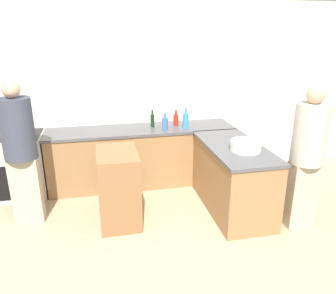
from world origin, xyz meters
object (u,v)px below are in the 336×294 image
island_table (119,187)px  vinegar_bottle_clear (165,121)px  water_bottle_blue (165,123)px  person_by_range (21,150)px  hot_sauce_bottle (176,119)px  mixing_bowl (246,146)px  wine_bottle_dark (152,120)px  range_oven (21,165)px  dish_soap_bottle (186,120)px  person_at_peninsula (307,154)px

island_table → vinegar_bottle_clear: size_ratio=3.97×
water_bottle_blue → person_by_range: size_ratio=0.14×
hot_sauce_bottle → vinegar_bottle_clear: (-0.18, -0.06, -0.00)m
island_table → mixing_bowl: size_ratio=2.45×
vinegar_bottle_clear → hot_sauce_bottle: bearing=19.4°
vinegar_bottle_clear → person_by_range: size_ratio=0.13×
mixing_bowl → vinegar_bottle_clear: bearing=121.3°
island_table → vinegar_bottle_clear: vinegar_bottle_clear is taller
mixing_bowl → wine_bottle_dark: 1.57m
hot_sauce_bottle → range_oven: bearing=-178.6°
water_bottle_blue → range_oven: bearing=176.4°
hot_sauce_bottle → person_by_range: (-2.07, -0.86, -0.03)m
island_table → dish_soap_bottle: dish_soap_bottle is taller
range_oven → wine_bottle_dark: size_ratio=3.42×
mixing_bowl → range_oven: bearing=156.8°
island_table → water_bottle_blue: (0.76, 0.89, 0.53)m
range_oven → dish_soap_bottle: bearing=-3.1°
hot_sauce_bottle → wine_bottle_dark: bearing=-177.8°
range_oven → vinegar_bottle_clear: bearing=-0.2°
dish_soap_bottle → person_at_peninsula: 1.79m
vinegar_bottle_clear → person_by_range: (-1.89, -0.80, -0.03)m
vinegar_bottle_clear → person_at_peninsula: 2.06m
mixing_bowl → vinegar_bottle_clear: (-0.74, 1.22, 0.03)m
dish_soap_bottle → person_by_range: (-2.17, -0.68, -0.06)m
range_oven → vinegar_bottle_clear: (2.11, -0.01, 0.53)m
person_at_peninsula → island_table: bearing=165.2°
range_oven → island_table: 1.67m
mixing_bowl → island_table: bearing=172.4°
person_by_range → person_at_peninsula: person_by_range is taller
mixing_bowl → dish_soap_bottle: 1.19m
vinegar_bottle_clear → person_at_peninsula: size_ratio=0.13×
island_table → dish_soap_bottle: (1.08, 0.89, 0.55)m
mixing_bowl → vinegar_bottle_clear: vinegar_bottle_clear is taller
mixing_bowl → person_at_peninsula: (0.59, -0.36, -0.03)m
vinegar_bottle_clear → dish_soap_bottle: bearing=-23.7°
mixing_bowl → hot_sauce_bottle: (-0.56, 1.28, 0.03)m
hot_sauce_bottle → vinegar_bottle_clear: hot_sauce_bottle is taller
person_at_peninsula → mixing_bowl: bearing=148.8°
range_oven → wine_bottle_dark: bearing=1.2°
vinegar_bottle_clear → wine_bottle_dark: bearing=165.8°
island_table → mixing_bowl: mixing_bowl is taller
range_oven → water_bottle_blue: 2.15m
person_by_range → wine_bottle_dark: bearing=26.6°
person_by_range → person_at_peninsula: (3.22, -0.77, -0.03)m
hot_sauce_bottle → vinegar_bottle_clear: size_ratio=1.04×
island_table → person_by_range: bearing=169.1°
wine_bottle_dark → dish_soap_bottle: (0.47, -0.17, 0.02)m
island_table → person_by_range: (-1.10, 0.21, 0.49)m
wine_bottle_dark → water_bottle_blue: wine_bottle_dark is taller
wine_bottle_dark → vinegar_bottle_clear: 0.20m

